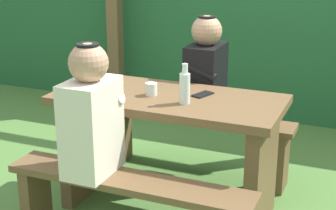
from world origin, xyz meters
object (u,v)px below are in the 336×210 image
at_px(bench_near, 129,200).
at_px(bench_far, 197,132).
at_px(drinking_glass, 151,89).
at_px(cell_phone, 203,94).
at_px(picnic_table, 168,134).
at_px(person_black_coat, 206,71).
at_px(person_white_shirt, 91,115).
at_px(bottle_left, 185,87).

distance_m(bench_near, bench_far, 1.10).
distance_m(drinking_glass, cell_phone, 0.32).
relative_size(bench_far, cell_phone, 10.00).
bearing_deg(bench_far, picnic_table, -90.00).
xyz_separation_m(person_black_coat, cell_phone, (0.14, -0.45, -0.02)).
xyz_separation_m(person_black_coat, drinking_glass, (-0.15, -0.58, 0.01)).
relative_size(bench_near, cell_phone, 10.00).
bearing_deg(picnic_table, drinking_glass, -163.81).
xyz_separation_m(person_white_shirt, person_black_coat, (0.27, 1.10, 0.00)).
xyz_separation_m(person_white_shirt, bottle_left, (0.36, 0.45, 0.07)).
height_order(bench_far, person_white_shirt, person_white_shirt).
relative_size(picnic_table, cell_phone, 10.00).
bearing_deg(bottle_left, person_black_coat, 98.13).
bearing_deg(person_white_shirt, person_black_coat, 76.28).
xyz_separation_m(bench_far, bottle_left, (0.15, -0.65, 0.54)).
distance_m(bench_far, drinking_glass, 0.76).
bearing_deg(cell_phone, bench_far, 132.72).
bearing_deg(bottle_left, cell_phone, 76.91).
xyz_separation_m(person_black_coat, bottle_left, (0.09, -0.65, 0.07)).
distance_m(picnic_table, cell_phone, 0.33).
bearing_deg(cell_phone, bench_near, -86.58).
distance_m(picnic_table, bench_far, 0.58).
distance_m(bench_near, drinking_glass, 0.71).
bearing_deg(picnic_table, bench_near, -90.00).
xyz_separation_m(person_white_shirt, drinking_glass, (0.11, 0.52, 0.01)).
bearing_deg(drinking_glass, bench_far, 80.31).
xyz_separation_m(drinking_glass, bottle_left, (0.25, -0.07, 0.06)).
height_order(picnic_table, drinking_glass, drinking_glass).
distance_m(bench_near, bottle_left, 0.72).
xyz_separation_m(bench_near, person_white_shirt, (-0.21, 0.00, 0.46)).
distance_m(person_white_shirt, person_black_coat, 1.13).
bearing_deg(picnic_table, cell_phone, 25.84).
relative_size(person_white_shirt, drinking_glass, 9.27).
xyz_separation_m(picnic_table, person_black_coat, (0.05, 0.55, 0.28)).
xyz_separation_m(picnic_table, person_white_shirt, (-0.21, -0.55, 0.28)).
bearing_deg(person_black_coat, cell_phone, -73.17).
bearing_deg(drinking_glass, bottle_left, -16.32).
height_order(bottle_left, cell_phone, bottle_left).
relative_size(picnic_table, drinking_glass, 18.04).
distance_m(person_black_coat, cell_phone, 0.48).
xyz_separation_m(person_white_shirt, cell_phone, (0.41, 0.64, -0.02)).
bearing_deg(bench_far, person_black_coat, -3.50).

